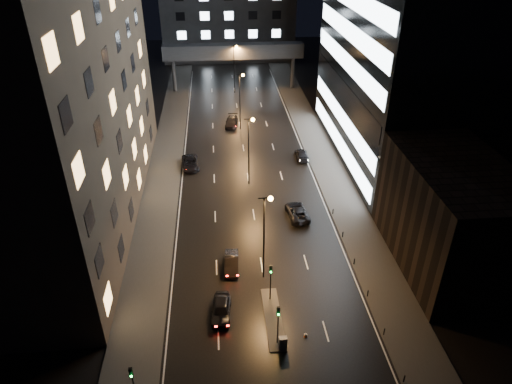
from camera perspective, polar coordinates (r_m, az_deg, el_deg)
ground at (r=76.63m, az=-1.59°, el=5.53°), size 160.00×160.00×0.00m
sidewalk_left at (r=72.48m, az=-11.24°, el=3.38°), size 5.00×110.00×0.15m
sidewalk_right at (r=73.91m, az=8.42°, el=4.24°), size 5.00×110.00×0.15m
building_left at (r=57.55m, az=-24.55°, el=15.28°), size 15.00×48.00×40.00m
building_right_low at (r=52.57m, az=23.13°, el=-2.77°), size 10.00×18.00×12.00m
building_right_glass at (r=71.99m, az=20.14°, el=20.95°), size 20.00×36.00×45.00m
building_far at (r=128.68m, az=-3.56°, el=21.91°), size 34.00×14.00×25.00m
skybridge at (r=102.10m, az=-2.85°, el=17.09°), size 30.00×3.00×10.00m
median_island at (r=45.54m, az=2.15°, el=-15.47°), size 1.60×8.00×0.15m
traffic_signal_near at (r=45.21m, az=1.83°, el=-10.55°), size 0.28×0.34×4.40m
traffic_signal_far at (r=41.31m, az=2.77°, el=-15.62°), size 0.28×0.34×4.40m
traffic_signal_corner at (r=38.66m, az=-15.14°, el=-21.85°), size 0.28×0.34×4.40m
bollard_row at (r=50.35m, az=12.95°, el=-10.34°), size 0.12×25.12×0.90m
streetlight_near at (r=45.78m, az=1.21°, el=-4.46°), size 1.45×0.50×10.15m
streetlight_mid_a at (r=63.03m, az=-0.79°, el=6.16°), size 1.45×0.50×10.15m
streetlight_mid_b at (r=81.55m, az=-1.93°, el=12.09°), size 1.45×0.50×10.15m
streetlight_far at (r=100.64m, az=-2.67°, el=15.80°), size 1.45×0.50×10.15m
car_away_a at (r=45.49m, az=-4.37°, el=-14.40°), size 2.13×4.54×1.50m
car_away_b at (r=50.54m, az=-3.09°, el=-8.83°), size 1.74×4.40×1.42m
car_away_c at (r=70.84m, az=-8.19°, el=3.61°), size 2.96×5.55×1.48m
car_away_d at (r=85.07m, az=-3.06°, el=8.75°), size 2.82×5.45×1.51m
car_toward_a at (r=58.74m, az=5.17°, el=-2.49°), size 2.85×5.37×1.44m
car_toward_b at (r=73.18m, az=5.73°, el=4.66°), size 2.09×4.67×1.33m
utility_cabinet at (r=42.57m, az=3.38°, el=-18.32°), size 0.74×0.50×1.38m
cone_a at (r=44.15m, az=6.21°, el=-17.33°), size 0.38×0.38×0.47m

